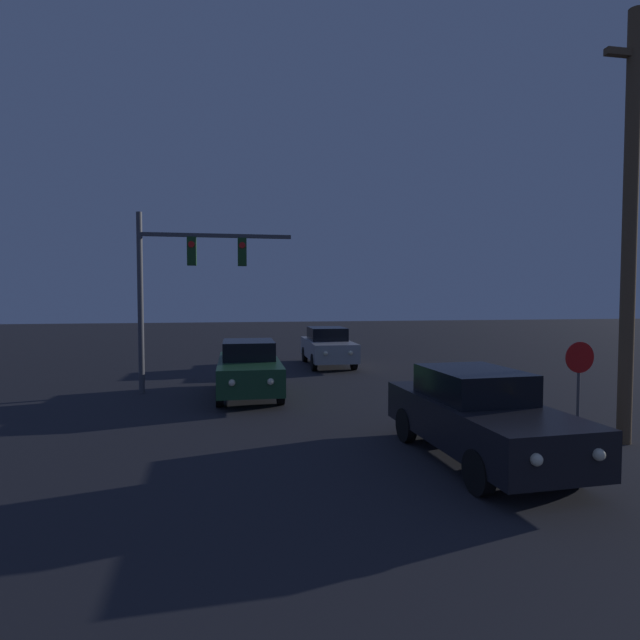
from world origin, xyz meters
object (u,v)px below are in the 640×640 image
at_px(stop_sign, 579,368).
at_px(car_near, 478,415).
at_px(utility_pole, 630,224).
at_px(car_far, 328,346).
at_px(car_mid, 249,368).
at_px(traffic_signal_mast, 182,273).

bearing_deg(stop_sign, car_near, -152.63).
bearing_deg(stop_sign, utility_pole, -87.34).
xyz_separation_m(car_far, stop_sign, (3.81, -11.24, 0.54)).
distance_m(car_mid, utility_pole, 10.55).
bearing_deg(car_near, traffic_signal_mast, -55.09).
bearing_deg(traffic_signal_mast, stop_sign, -32.46).
xyz_separation_m(car_mid, traffic_signal_mast, (-2.06, 0.96, 2.96)).
bearing_deg(car_mid, car_near, 120.37).
bearing_deg(car_mid, utility_pole, 139.82).
distance_m(car_far, utility_pole, 13.65).
relative_size(car_mid, car_far, 1.00).
bearing_deg(traffic_signal_mast, car_far, 42.26).
relative_size(car_far, traffic_signal_mast, 0.84).
bearing_deg(car_near, utility_pole, -174.97).
relative_size(car_near, car_far, 1.01).
distance_m(car_mid, car_far, 7.15).
bearing_deg(utility_pole, traffic_signal_mast, 142.44).
relative_size(car_mid, traffic_signal_mast, 0.84).
xyz_separation_m(car_near, car_far, (-0.35, 13.04, 0.00)).
xyz_separation_m(car_far, utility_pole, (3.88, -12.56, 3.68)).
height_order(car_mid, traffic_signal_mast, traffic_signal_mast).
xyz_separation_m(traffic_signal_mast, stop_sign, (9.52, -6.06, -2.42)).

